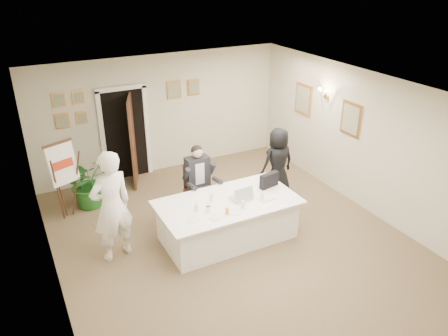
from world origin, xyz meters
name	(u,v)px	position (x,y,z in m)	size (l,w,h in m)	color
floor	(231,240)	(0.00, 0.00, 0.00)	(7.00, 7.00, 0.00)	brown
ceiling	(232,92)	(0.00, 0.00, 2.80)	(6.00, 7.00, 0.02)	white
wall_back	(161,114)	(0.00, 3.50, 1.40)	(6.00, 0.10, 2.80)	beige
wall_front	(388,298)	(0.00, -3.50, 1.40)	(6.00, 0.10, 2.80)	beige
wall_left	(47,214)	(-3.00, 0.00, 1.40)	(0.10, 7.00, 2.80)	beige
wall_right	(364,141)	(3.00, 0.00, 1.40)	(0.10, 7.00, 2.80)	beige
doorway	(128,137)	(-0.88, 3.32, 1.04)	(1.14, 0.86, 2.20)	black
pictures_back_wall	(126,101)	(-0.80, 3.47, 1.85)	(3.40, 0.06, 0.80)	#E19B4D
pictures_right_wall	(325,109)	(2.97, 1.20, 1.75)	(0.06, 2.20, 0.80)	#E19B4D
wall_sconce	(324,93)	(2.90, 1.20, 2.10)	(0.20, 0.30, 0.24)	#C27B3E
conference_table	(228,219)	(-0.02, 0.10, 0.39)	(2.51, 1.35, 0.78)	white
seated_man	(199,180)	(-0.11, 1.17, 0.74)	(0.63, 0.67, 1.47)	black
flip_chart	(64,185)	(-2.51, 2.20, 0.74)	(0.58, 0.45, 1.60)	#341E10
standing_man	(112,207)	(-1.98, 0.50, 0.99)	(0.72, 0.47, 1.98)	white
standing_woman	(278,162)	(1.73, 1.11, 0.76)	(0.74, 0.48, 1.52)	black
potted_palm	(88,181)	(-2.00, 2.50, 0.55)	(1.00, 0.86, 1.11)	#1F5A1E
laptop	(240,191)	(0.23, 0.09, 0.91)	(0.37, 0.38, 0.28)	#B7BABC
laptop_bag	(269,180)	(0.93, 0.23, 0.91)	(0.40, 0.11, 0.28)	black
paper_stack	(266,198)	(0.64, -0.15, 0.79)	(0.29, 0.20, 0.03)	white
plate_left	(193,220)	(-0.83, -0.19, 0.78)	(0.21, 0.21, 0.01)	white
plate_mid	(216,217)	(-0.46, -0.30, 0.78)	(0.22, 0.22, 0.01)	white
plate_near	(234,212)	(-0.10, -0.29, 0.78)	(0.24, 0.24, 0.01)	white
glass_a	(196,207)	(-0.66, 0.05, 0.84)	(0.07, 0.07, 0.14)	silver
glass_b	(243,205)	(0.10, -0.23, 0.84)	(0.06, 0.06, 0.14)	silver
glass_c	(262,197)	(0.54, -0.16, 0.84)	(0.07, 0.07, 0.14)	silver
glass_d	(212,197)	(-0.27, 0.25, 0.84)	(0.06, 0.06, 0.14)	silver
oj_glass	(227,211)	(-0.25, -0.30, 0.84)	(0.06, 0.06, 0.13)	orange
steel_jug	(208,209)	(-0.49, -0.07, 0.83)	(0.08, 0.08, 0.11)	silver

